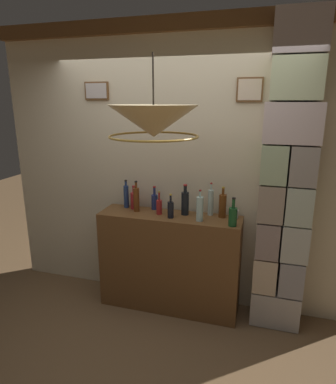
% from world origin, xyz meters
% --- Properties ---
extents(ground_plane, '(12.00, 12.00, 0.00)m').
position_xyz_m(ground_plane, '(0.00, 0.00, 0.00)').
color(ground_plane, brown).
extents(panelled_rear_partition, '(3.79, 0.15, 2.85)m').
position_xyz_m(panelled_rear_partition, '(-0.00, 1.10, 1.51)').
color(panelled_rear_partition, beige).
rests_on(panelled_rear_partition, ground).
extents(stone_pillar, '(0.47, 0.39, 2.78)m').
position_xyz_m(stone_pillar, '(1.06, 0.93, 1.38)').
color(stone_pillar, '#B0A79F').
rests_on(stone_pillar, ground).
extents(bar_shelf_unit, '(1.41, 0.37, 1.01)m').
position_xyz_m(bar_shelf_unit, '(0.00, 0.83, 0.51)').
color(bar_shelf_unit, brown).
rests_on(bar_shelf_unit, ground).
extents(liquor_bottle_port, '(0.07, 0.07, 0.30)m').
position_xyz_m(liquor_bottle_port, '(0.50, 0.93, 1.13)').
color(liquor_bottle_port, brown).
rests_on(liquor_bottle_port, bar_shelf_unit).
extents(liquor_bottle_gin, '(0.07, 0.07, 0.31)m').
position_xyz_m(liquor_bottle_gin, '(0.14, 0.90, 1.14)').
color(liquor_bottle_gin, black).
rests_on(liquor_bottle_gin, bar_shelf_unit).
extents(liquor_bottle_rum, '(0.06, 0.06, 0.24)m').
position_xyz_m(liquor_bottle_rum, '(-0.11, 0.84, 1.09)').
color(liquor_bottle_rum, maroon).
rests_on(liquor_bottle_rum, bar_shelf_unit).
extents(liquor_bottle_tequila, '(0.07, 0.07, 0.24)m').
position_xyz_m(liquor_bottle_tequila, '(-0.41, 0.93, 1.11)').
color(liquor_bottle_tequila, '#A62127').
rests_on(liquor_bottle_tequila, bar_shelf_unit).
extents(liquor_bottle_whiskey, '(0.07, 0.07, 0.30)m').
position_xyz_m(liquor_bottle_whiskey, '(0.31, 0.77, 1.13)').
color(liquor_bottle_whiskey, silver).
rests_on(liquor_bottle_whiskey, bar_shelf_unit).
extents(liquor_bottle_brandy, '(0.06, 0.06, 0.24)m').
position_xyz_m(liquor_bottle_brandy, '(-0.20, 0.97, 1.10)').
color(liquor_bottle_brandy, navy).
rests_on(liquor_bottle_brandy, bar_shelf_unit).
extents(liquor_bottle_amaro, '(0.06, 0.06, 0.24)m').
position_xyz_m(liquor_bottle_amaro, '(0.03, 0.77, 1.10)').
color(liquor_bottle_amaro, black).
rests_on(liquor_bottle_amaro, bar_shelf_unit).
extents(liquor_bottle_sherry, '(0.05, 0.05, 0.33)m').
position_xyz_m(liquor_bottle_sherry, '(0.38, 0.96, 1.14)').
color(liquor_bottle_sherry, '#B1CBC2').
rests_on(liquor_bottle_sherry, bar_shelf_unit).
extents(liquor_bottle_rye, '(0.08, 0.08, 0.26)m').
position_xyz_m(liquor_bottle_rye, '(0.62, 0.72, 1.11)').
color(liquor_bottle_rye, '#174B22').
rests_on(liquor_bottle_rye, bar_shelf_unit).
extents(liquor_bottle_scotch, '(0.05, 0.05, 0.30)m').
position_xyz_m(liquor_bottle_scotch, '(-0.50, 0.95, 1.14)').
color(liquor_bottle_scotch, navy).
rests_on(liquor_bottle_scotch, bar_shelf_unit).
extents(liquor_bottle_mezcal, '(0.06, 0.06, 0.32)m').
position_xyz_m(liquor_bottle_mezcal, '(-0.36, 0.86, 1.14)').
color(liquor_bottle_mezcal, brown).
rests_on(liquor_bottle_mezcal, bar_shelf_unit).
extents(glass_tumbler_rocks, '(0.08, 0.08, 0.08)m').
position_xyz_m(glass_tumbler_rocks, '(0.62, 0.94, 1.05)').
color(glass_tumbler_rocks, silver).
rests_on(glass_tumbler_rocks, bar_shelf_unit).
extents(pendant_lamp, '(0.64, 0.64, 0.56)m').
position_xyz_m(pendant_lamp, '(0.09, 0.11, 1.96)').
color(pendant_lamp, beige).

